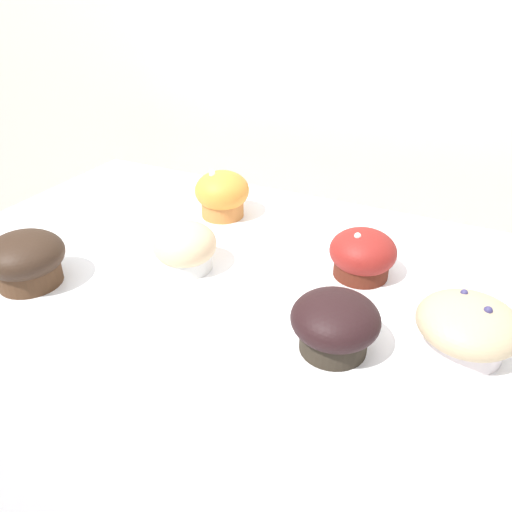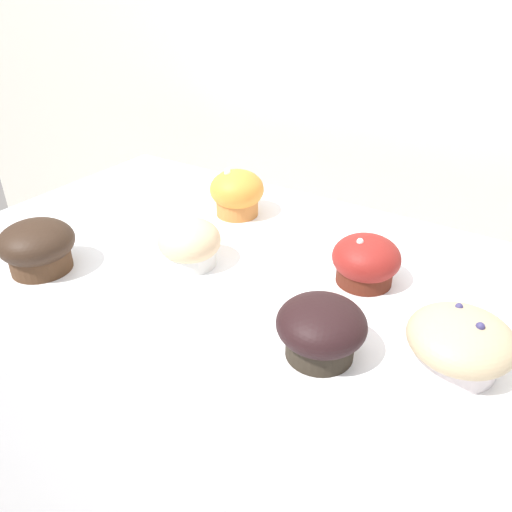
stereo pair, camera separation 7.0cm
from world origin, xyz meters
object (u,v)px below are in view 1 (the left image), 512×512
object	(u,v)px
muffin_front_left	(362,255)
muffin_back_center	(222,194)
muffin_back_left	(467,327)
muffin_front_center	(26,259)
muffin_back_right	(335,324)
muffin_front_right	(185,248)

from	to	relation	value
muffin_front_left	muffin_back_center	distance (m)	0.30
muffin_back_left	muffin_back_center	size ratio (longest dim) A/B	1.21
muffin_front_center	muffin_front_left	distance (m)	0.48
muffin_front_center	muffin_back_center	distance (m)	0.35
muffin_back_left	muffin_back_center	world-z (taller)	muffin_back_center
muffin_front_left	muffin_back_right	bearing A→B (deg)	-84.75
muffin_back_center	muffin_back_left	bearing A→B (deg)	-24.35
muffin_front_center	muffin_front_left	size ratio (longest dim) A/B	1.13
muffin_front_left	muffin_back_center	xyz separation A→B (m)	(-0.28, 0.09, 0.01)
muffin_back_right	muffin_front_left	bearing A→B (deg)	95.25
muffin_back_left	muffin_front_left	bearing A→B (deg)	144.63
muffin_front_right	muffin_back_center	size ratio (longest dim) A/B	0.97
muffin_front_left	muffin_front_right	size ratio (longest dim) A/B	1.02
muffin_front_center	muffin_back_center	bearing A→B (deg)	66.55
muffin_back_right	muffin_back_center	bearing A→B (deg)	138.61
muffin_front_right	muffin_front_left	bearing A→B (deg)	21.44
muffin_front_center	muffin_back_center	size ratio (longest dim) A/B	1.12
muffin_back_right	muffin_back_center	distance (m)	0.40
muffin_front_right	muffin_front_center	bearing A→B (deg)	-143.00
muffin_back_right	muffin_front_right	size ratio (longest dim) A/B	1.10
muffin_back_right	muffin_front_center	bearing A→B (deg)	-172.95
muffin_back_left	muffin_front_right	xyz separation A→B (m)	(-0.40, 0.01, 0.00)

